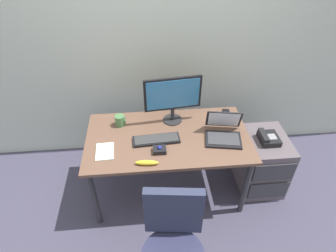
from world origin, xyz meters
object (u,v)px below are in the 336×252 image
desk_phone (268,138)px  keyboard (156,140)px  laptop (223,132)px  coffee_mug (120,120)px  banana (147,163)px  cell_phone (226,113)px  file_cabinet (261,162)px  paper_notepad (105,152)px  trackball_mouse (160,150)px  monitor_main (173,96)px

desk_phone → keyboard: 1.04m
laptop → coffee_mug: laptop is taller
keyboard → coffee_mug: size_ratio=4.01×
desk_phone → coffee_mug: coffee_mug is taller
banana → cell_phone: bearing=37.4°
file_cabinet → laptop: size_ratio=1.67×
file_cabinet → keyboard: bearing=-177.8°
keyboard → paper_notepad: bearing=-166.8°
laptop → paper_notepad: bearing=-174.1°
laptop → cell_phone: bearing=70.5°
desk_phone → coffee_mug: (-1.36, 0.23, 0.13)m
banana → desk_phone: bearing=15.0°
cell_phone → banana: (-0.81, -0.62, 0.02)m
trackball_mouse → paper_notepad: trackball_mouse is taller
laptop → banana: size_ratio=1.88×
keyboard → trackball_mouse: size_ratio=3.80×
keyboard → coffee_mug: coffee_mug is taller
cell_phone → keyboard: bearing=-146.6°
coffee_mug → paper_notepad: (-0.12, -0.36, -0.05)m
monitor_main → laptop: size_ratio=1.46×
trackball_mouse → coffee_mug: size_ratio=1.06×
keyboard → paper_notepad: (-0.44, -0.10, -0.01)m
file_cabinet → cell_phone: cell_phone is taller
desk_phone → laptop: 0.46m
laptop → paper_notepad: size_ratio=1.72×
keyboard → desk_phone: bearing=1.3°
monitor_main → coffee_mug: size_ratio=5.03×
coffee_mug → trackball_mouse: bearing=-49.4°
file_cabinet → monitor_main: monitor_main is taller
file_cabinet → trackball_mouse: trackball_mouse is taller
desk_phone → banana: banana is taller
file_cabinet → banana: (-1.14, -0.32, 0.43)m
paper_notepad → cell_phone: size_ratio=1.46×
desk_phone → trackball_mouse: (-1.02, -0.16, 0.10)m
banana → laptop: bearing=22.3°
monitor_main → desk_phone: bearing=-16.5°
cell_phone → coffee_mug: bearing=-167.3°
file_cabinet → coffee_mug: size_ratio=5.74×
file_cabinet → banana: bearing=-164.4°
trackball_mouse → keyboard: bearing=97.7°
coffee_mug → banana: 0.58m
banana → trackball_mouse: bearing=51.1°
laptop → keyboard: bearing=-179.7°
coffee_mug → banana: size_ratio=0.55×
keyboard → laptop: (0.60, 0.00, 0.04)m
desk_phone → monitor_main: (-0.87, 0.26, 0.34)m
laptop → banana: laptop is taller
keyboard → coffee_mug: 0.41m
monitor_main → coffee_mug: monitor_main is taller
trackball_mouse → cell_phone: bearing=34.5°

